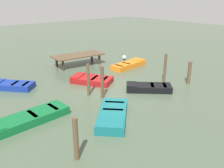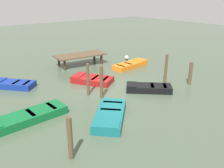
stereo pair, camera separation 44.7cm
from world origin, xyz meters
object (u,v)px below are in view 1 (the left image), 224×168
object	(u,v)px
rowboat_blue	(12,85)
rowboat_black	(148,87)
rowboat_red	(92,80)
mooring_piling_center	(102,82)
rowboat_teal	(112,115)
mooring_piling_near_left	(88,80)
mooring_piling_far_right	(165,68)
mooring_piling_mid_right	(76,139)
marker_buoy	(124,57)
dock_segment	(78,56)
rowboat_green	(26,119)
mooring_piling_near_right	(189,73)
rowboat_orange	(129,65)

from	to	relation	value
rowboat_blue	rowboat_black	xyz separation A→B (m)	(6.59, -6.10, -0.00)
rowboat_red	mooring_piling_center	bearing A→B (deg)	127.02
rowboat_teal	mooring_piling_near_left	bearing A→B (deg)	-148.69
rowboat_teal	mooring_piling_near_left	xyz separation A→B (m)	(0.84, 3.24, 0.78)
rowboat_black	mooring_piling_near_left	bearing A→B (deg)	13.73
rowboat_red	mooring_piling_far_right	size ratio (longest dim) A/B	1.54
rowboat_blue	mooring_piling_mid_right	bearing A→B (deg)	134.97
rowboat_teal	marker_buoy	xyz separation A→B (m)	(8.20, 7.90, 0.07)
rowboat_blue	rowboat_red	bearing A→B (deg)	-159.10
dock_segment	mooring_piling_mid_right	size ratio (longest dim) A/B	2.59
rowboat_red	marker_buoy	bearing A→B (deg)	-94.34
mooring_piling_far_right	marker_buoy	bearing A→B (deg)	73.01
rowboat_blue	mooring_piling_mid_right	xyz separation A→B (m)	(-0.62, -8.91, 0.66)
rowboat_blue	mooring_piling_far_right	distance (m)	10.44
rowboat_teal	rowboat_green	distance (m)	4.18
rowboat_blue	mooring_piling_near_left	distance (m)	5.36
mooring_piling_near_left	rowboat_black	bearing A→B (deg)	-29.42
rowboat_teal	mooring_piling_mid_right	xyz separation A→B (m)	(-3.01, -1.47, 0.66)
rowboat_green	mooring_piling_near_right	size ratio (longest dim) A/B	2.66
rowboat_teal	mooring_piling_center	xyz separation A→B (m)	(1.23, 2.37, 0.78)
dock_segment	mooring_piling_mid_right	xyz separation A→B (m)	(-7.00, -10.75, 0.04)
rowboat_black	mooring_piling_near_left	world-z (taller)	mooring_piling_near_left
mooring_piling_near_left	mooring_piling_far_right	size ratio (longest dim) A/B	0.98
rowboat_red	rowboat_black	distance (m)	4.09
rowboat_green	mooring_piling_center	size ratio (longest dim) A/B	2.09
rowboat_teal	mooring_piling_far_right	bearing A→B (deg)	151.22
mooring_piling_near_right	mooring_piling_center	world-z (taller)	mooring_piling_center
rowboat_blue	mooring_piling_center	bearing A→B (deg)	174.43
rowboat_blue	rowboat_black	size ratio (longest dim) A/B	0.99
rowboat_red	mooring_piling_mid_right	distance (m)	8.35
mooring_piling_mid_right	mooring_piling_center	world-z (taller)	mooring_piling_center
mooring_piling_near_right	dock_segment	bearing A→B (deg)	110.90
marker_buoy	mooring_piling_far_right	bearing A→B (deg)	-106.99
rowboat_blue	rowboat_red	world-z (taller)	same
rowboat_red	mooring_piling_mid_right	size ratio (longest dim) A/B	1.78
rowboat_teal	mooring_piling_center	bearing A→B (deg)	-161.53
mooring_piling_near_left	mooring_piling_center	bearing A→B (deg)	-66.14
mooring_piling_center	dock_segment	bearing A→B (deg)	68.26
mooring_piling_center	rowboat_blue	bearing A→B (deg)	125.45
mooring_piling_mid_right	marker_buoy	size ratio (longest dim) A/B	3.64
rowboat_red	rowboat_orange	bearing A→B (deg)	-107.86
mooring_piling_near_right	rowboat_green	bearing A→B (deg)	169.94
rowboat_green	rowboat_black	bearing A→B (deg)	169.18
rowboat_orange	rowboat_red	size ratio (longest dim) A/B	1.12
rowboat_black	mooring_piling_center	world-z (taller)	mooring_piling_center
rowboat_green	rowboat_blue	bearing A→B (deg)	-105.01
marker_buoy	mooring_piling_near_left	bearing A→B (deg)	-147.66
rowboat_orange	rowboat_blue	bearing A→B (deg)	165.18
mooring_piling_mid_right	mooring_piling_far_right	bearing A→B (deg)	18.97
rowboat_red	marker_buoy	size ratio (longest dim) A/B	6.50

